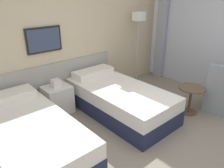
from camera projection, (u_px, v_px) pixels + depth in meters
name	position (u px, v px, depth m)	size (l,w,h in m)	color
ground_plane	(163.00, 148.00, 3.15)	(16.00, 16.00, 0.00)	slate
wall_headboard	(72.00, 36.00, 4.17)	(10.00, 0.10, 2.70)	#C6B28E
bed_near_door	(29.00, 136.00, 2.98)	(1.02, 2.04, 0.64)	#1E233D
bed_near_window	(119.00, 99.00, 3.99)	(1.02, 2.04, 0.64)	#1E233D
nightstand	(58.00, 99.00, 4.00)	(0.47, 0.43, 0.65)	beige
floor_lamp	(139.00, 27.00, 4.84)	(0.24, 0.24, 1.67)	#9E9993
side_table	(191.00, 95.00, 3.95)	(0.48, 0.48, 0.51)	brown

